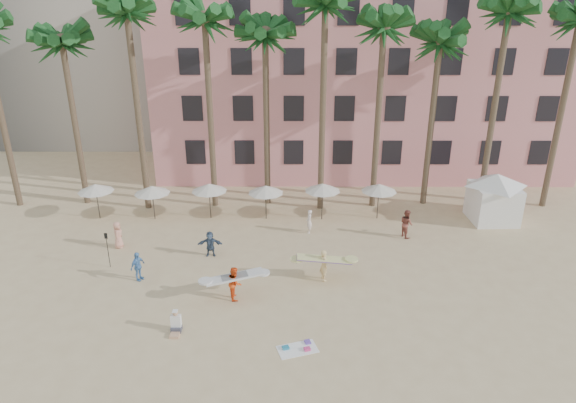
# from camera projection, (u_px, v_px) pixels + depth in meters

# --- Properties ---
(ground) EXTENTS (120.00, 120.00, 0.00)m
(ground) POSITION_uv_depth(u_px,v_px,m) (275.00, 322.00, 25.39)
(ground) COLOR #D1B789
(ground) RESTS_ON ground
(pink_hotel) EXTENTS (35.00, 14.00, 16.00)m
(pink_hotel) POSITION_uv_depth(u_px,v_px,m) (360.00, 77.00, 46.36)
(pink_hotel) COLOR pink
(pink_hotel) RESTS_ON ground
(palm_row) EXTENTS (44.40, 5.40, 16.30)m
(palm_row) POSITION_uv_depth(u_px,v_px,m) (287.00, 27.00, 34.32)
(palm_row) COLOR brown
(palm_row) RESTS_ON ground
(umbrella_row) EXTENTS (22.50, 2.70, 2.73)m
(umbrella_row) POSITION_uv_depth(u_px,v_px,m) (237.00, 188.00, 36.07)
(umbrella_row) COLOR #332B23
(umbrella_row) RESTS_ON ground
(cabana) EXTENTS (4.65, 4.65, 3.50)m
(cabana) POSITION_uv_depth(u_px,v_px,m) (495.00, 193.00, 35.90)
(cabana) COLOR white
(cabana) RESTS_ON ground
(beach_towel) EXTENTS (2.02, 1.50, 0.14)m
(beach_towel) POSITION_uv_depth(u_px,v_px,m) (298.00, 348.00, 23.49)
(beach_towel) COLOR white
(beach_towel) RESTS_ON ground
(carrier_yellow) EXTENTS (3.05, 0.77, 1.89)m
(carrier_yellow) POSITION_uv_depth(u_px,v_px,m) (324.00, 263.00, 28.72)
(carrier_yellow) COLOR #DDBB7C
(carrier_yellow) RESTS_ON ground
(carrier_white) EXTENTS (3.16, 1.59, 1.84)m
(carrier_white) POSITION_uv_depth(u_px,v_px,m) (235.00, 282.00, 27.03)
(carrier_white) COLOR #F45019
(carrier_white) RESTS_ON ground
(beachgoers) EXTENTS (19.45, 7.04, 1.92)m
(beachgoers) POSITION_uv_depth(u_px,v_px,m) (251.00, 237.00, 32.18)
(beachgoers) COLOR silver
(beachgoers) RESTS_ON ground
(paddle) EXTENTS (0.18, 0.04, 2.23)m
(paddle) POSITION_uv_depth(u_px,v_px,m) (107.00, 246.00, 29.93)
(paddle) COLOR black
(paddle) RESTS_ON ground
(seated_man) EXTENTS (0.49, 0.86, 1.12)m
(seated_man) POSITION_uv_depth(u_px,v_px,m) (176.00, 325.00, 24.55)
(seated_man) COLOR #3F3F4C
(seated_man) RESTS_ON ground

